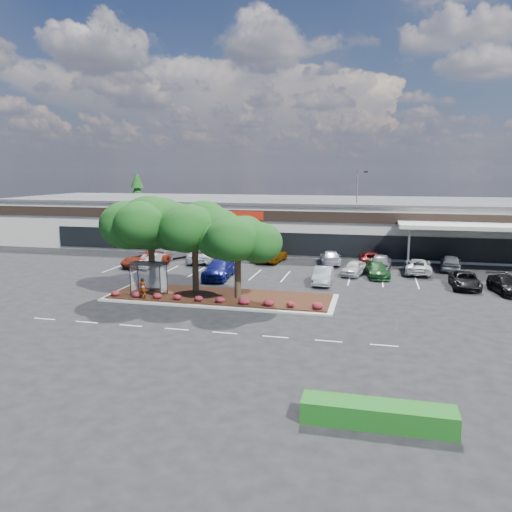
% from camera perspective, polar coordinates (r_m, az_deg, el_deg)
% --- Properties ---
extents(ground, '(160.00, 160.00, 0.00)m').
position_cam_1_polar(ground, '(35.24, -2.92, -6.68)').
color(ground, black).
rests_on(ground, ground).
extents(retail_store, '(80.40, 25.20, 6.25)m').
position_cam_1_polar(retail_store, '(67.36, 5.28, 3.89)').
color(retail_store, beige).
rests_on(retail_store, ground).
extents(landscape_island, '(18.00, 6.00, 0.26)m').
position_cam_1_polar(landscape_island, '(39.46, -4.07, -4.71)').
color(landscape_island, '#ACABA6').
rests_on(landscape_island, ground).
extents(lane_markings, '(33.12, 20.06, 0.01)m').
position_cam_1_polar(lane_markings, '(45.05, 0.65, -3.03)').
color(lane_markings, silver).
rests_on(lane_markings, ground).
extents(shrub_row, '(17.00, 0.80, 0.50)m').
position_cam_1_polar(shrub_row, '(37.44, -5.05, -4.91)').
color(shrub_row, maroon).
rests_on(shrub_row, landscape_island).
extents(bus_shelter, '(2.75, 1.55, 2.59)m').
position_cam_1_polar(bus_shelter, '(40.02, -12.10, -1.50)').
color(bus_shelter, black).
rests_on(bus_shelter, landscape_island).
extents(island_tree_west, '(7.20, 7.20, 7.89)m').
position_cam_1_polar(island_tree_west, '(41.30, -11.90, 1.53)').
color(island_tree_west, '#103A10').
rests_on(island_tree_west, landscape_island).
extents(island_tree_mid, '(6.60, 6.60, 7.32)m').
position_cam_1_polar(island_tree_mid, '(40.63, -6.99, 1.12)').
color(island_tree_mid, '#103A10').
rests_on(island_tree_mid, landscape_island).
extents(island_tree_east, '(5.80, 5.80, 6.50)m').
position_cam_1_polar(island_tree_east, '(38.05, -2.12, -0.01)').
color(island_tree_east, '#103A10').
rests_on(island_tree_east, landscape_island).
extents(hedge_south_east, '(6.00, 1.30, 0.90)m').
position_cam_1_polar(hedge_south_east, '(21.17, 13.72, -17.19)').
color(hedge_south_east, '#114F15').
rests_on(hedge_south_east, ground).
extents(conifer_north_west, '(4.40, 4.40, 10.00)m').
position_cam_1_polar(conifer_north_west, '(87.99, -13.37, 6.23)').
color(conifer_north_west, '#103A10').
rests_on(conifer_north_west, ground).
extents(person_waiting, '(0.62, 0.43, 1.62)m').
position_cam_1_polar(person_waiting, '(39.18, -12.80, -3.61)').
color(person_waiting, '#594C47').
rests_on(person_waiting, landscape_island).
extents(light_pole, '(1.43, 0.68, 10.04)m').
position_cam_1_polar(light_pole, '(60.73, 11.46, 4.34)').
color(light_pole, '#ACABA6').
rests_on(light_pole, ground).
extents(survey_stake, '(0.08, 0.14, 1.01)m').
position_cam_1_polar(survey_stake, '(32.80, 15.85, -7.11)').
color(survey_stake, '#9F7D53').
rests_on(survey_stake, ground).
extents(car_0, '(4.52, 6.04, 1.53)m').
position_cam_1_polar(car_0, '(53.65, -12.54, -0.37)').
color(car_0, maroon).
rests_on(car_0, ground).
extents(car_1, '(1.95, 4.37, 1.39)m').
position_cam_1_polar(car_1, '(53.07, -11.99, -0.53)').
color(car_1, '#ADB2B9').
rests_on(car_1, ground).
extents(car_2, '(2.65, 5.83, 1.65)m').
position_cam_1_polar(car_2, '(46.98, -4.25, -1.50)').
color(car_2, navy).
rests_on(car_2, ground).
extents(car_4, '(1.58, 4.49, 1.48)m').
position_cam_1_polar(car_4, '(44.81, 7.65, -2.22)').
color(car_4, '#A1A7AD').
rests_on(car_4, ground).
extents(car_5, '(2.61, 4.36, 1.39)m').
position_cam_1_polar(car_5, '(48.98, 11.12, -1.35)').
color(car_5, silver).
rests_on(car_5, ground).
extents(car_6, '(2.68, 4.98, 1.37)m').
position_cam_1_polar(car_6, '(48.53, 13.67, -1.56)').
color(car_6, '#1A481E').
rests_on(car_6, ground).
extents(car_7, '(2.36, 4.95, 1.36)m').
position_cam_1_polar(car_7, '(46.38, 22.78, -2.57)').
color(car_7, black).
rests_on(car_7, ground).
extents(car_8, '(2.78, 5.08, 1.40)m').
position_cam_1_polar(car_8, '(45.83, 26.75, -2.97)').
color(car_8, black).
rests_on(car_8, ground).
extents(car_9, '(3.57, 5.16, 1.61)m').
position_cam_1_polar(car_9, '(58.06, -9.19, 0.53)').
color(car_9, '#4E4F55').
rests_on(car_9, ground).
extents(car_10, '(3.86, 6.25, 1.62)m').
position_cam_1_polar(car_10, '(55.23, -6.23, 0.14)').
color(car_10, silver).
rests_on(car_10, ground).
extents(car_11, '(2.39, 5.00, 1.40)m').
position_cam_1_polar(car_11, '(55.78, 1.27, 0.18)').
color(car_11, '#6F3508').
rests_on(car_11, ground).
extents(car_12, '(3.15, 5.57, 1.47)m').
position_cam_1_polar(car_12, '(55.09, 1.80, 0.09)').
color(car_12, '#713D03').
rests_on(car_12, ground).
extents(car_13, '(2.80, 5.24, 1.44)m').
position_cam_1_polar(car_13, '(54.38, 8.50, -0.16)').
color(car_13, silver).
rests_on(car_13, ground).
extents(car_14, '(2.39, 5.12, 1.70)m').
position_cam_1_polar(car_14, '(52.05, 14.08, -0.64)').
color(car_14, slate).
rests_on(car_14, ground).
extents(car_15, '(2.68, 5.37, 1.46)m').
position_cam_1_polar(car_15, '(54.45, 13.02, -0.28)').
color(car_15, maroon).
rests_on(car_15, ground).
extents(car_16, '(2.68, 5.38, 1.46)m').
position_cam_1_polar(car_16, '(51.28, 18.02, -1.11)').
color(car_16, silver).
rests_on(car_16, ground).
extents(car_17, '(2.44, 4.96, 1.63)m').
position_cam_1_polar(car_17, '(53.91, 21.35, -0.71)').
color(car_17, slate).
rests_on(car_17, ground).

